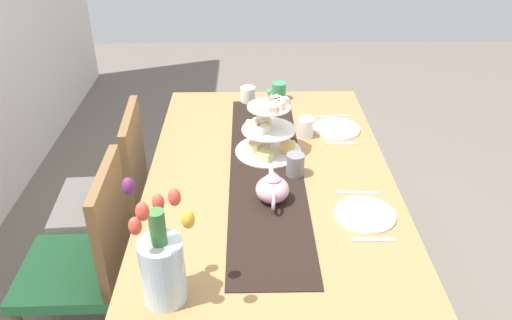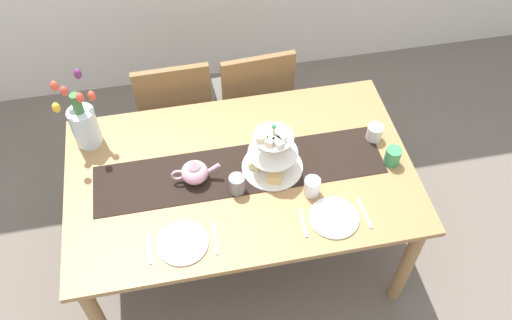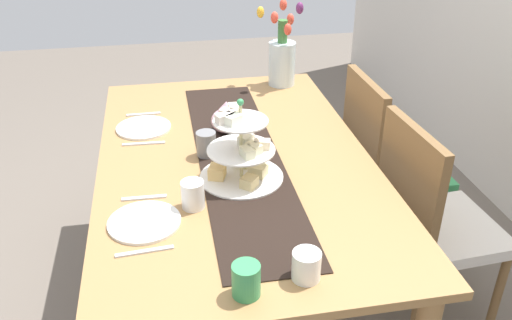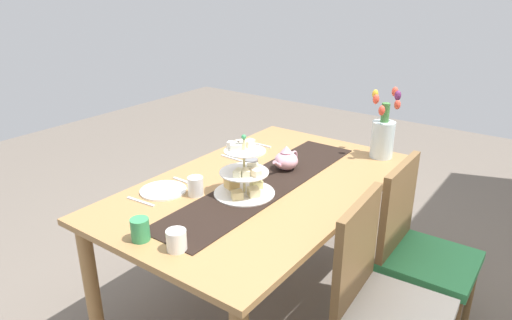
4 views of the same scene
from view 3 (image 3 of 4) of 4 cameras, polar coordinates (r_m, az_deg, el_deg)
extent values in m
plane|color=#6B6056|center=(2.52, -1.91, -14.62)|extent=(8.00, 8.00, 0.00)
cube|color=#A37747|center=(2.08, -2.23, -0.09)|extent=(1.69, 1.03, 0.03)
cylinder|color=#A37747|center=(2.93, -13.00, 0.13)|extent=(0.07, 0.07, 0.71)
cylinder|color=#A37747|center=(3.01, 4.10, 1.63)|extent=(0.07, 0.07, 0.71)
cylinder|color=brown|center=(2.74, 18.90, -6.74)|extent=(0.04, 0.04, 0.41)
cylinder|color=brown|center=(3.00, 15.70, -2.86)|extent=(0.04, 0.04, 0.41)
cylinder|color=brown|center=(2.59, 11.89, -7.91)|extent=(0.04, 0.04, 0.41)
cylinder|color=brown|center=(2.87, 9.22, -3.70)|extent=(0.04, 0.04, 0.41)
cube|color=#389356|center=(2.67, 14.52, -1.13)|extent=(0.43, 0.43, 0.05)
cube|color=brown|center=(2.48, 11.25, 3.39)|extent=(0.42, 0.04, 0.45)
cylinder|color=brown|center=(2.45, 24.10, -12.86)|extent=(0.04, 0.04, 0.41)
cylinder|color=brown|center=(2.66, 19.66, -8.08)|extent=(0.04, 0.04, 0.41)
cylinder|color=brown|center=(2.27, 16.57, -14.99)|extent=(0.04, 0.04, 0.41)
cylinder|color=brown|center=(2.50, 12.60, -9.60)|extent=(0.04, 0.04, 0.41)
cube|color=silver|center=(2.33, 19.13, -6.92)|extent=(0.45, 0.45, 0.05)
cube|color=brown|center=(2.10, 15.83, -2.31)|extent=(0.42, 0.06, 0.45)
cube|color=black|center=(2.08, -1.82, 0.36)|extent=(1.41, 0.31, 0.00)
cylinder|color=beige|center=(1.87, -1.60, 1.82)|extent=(0.01, 0.01, 0.28)
cylinder|color=white|center=(1.94, -1.54, -1.78)|extent=(0.30, 0.30, 0.01)
cylinder|color=white|center=(1.88, -1.59, 1.09)|extent=(0.24, 0.24, 0.01)
cylinder|color=white|center=(1.83, -1.63, 4.13)|extent=(0.19, 0.19, 0.01)
cube|color=#DAC282|center=(1.86, -0.72, -2.33)|extent=(0.07, 0.07, 0.04)
cube|color=beige|center=(1.93, 0.24, -1.09)|extent=(0.08, 0.08, 0.04)
cube|color=#D5D086|center=(2.00, -1.48, -0.02)|extent=(0.08, 0.08, 0.04)
cube|color=#ECC375|center=(1.92, -4.12, -1.25)|extent=(0.08, 0.07, 0.04)
cube|color=beige|center=(1.82, -0.93, 0.80)|extent=(0.06, 0.05, 0.03)
cube|color=beige|center=(1.85, -0.23, 1.25)|extent=(0.07, 0.06, 0.03)
cube|color=beige|center=(1.88, 0.65, 1.68)|extent=(0.05, 0.06, 0.03)
cube|color=beige|center=(1.91, -1.06, 2.18)|extent=(0.06, 0.07, 0.03)
cube|color=beige|center=(1.88, -2.31, 5.35)|extent=(0.06, 0.04, 0.03)
cube|color=beige|center=(1.84, -2.88, 4.87)|extent=(0.06, 0.07, 0.03)
cube|color=silver|center=(1.81, -3.37, 4.41)|extent=(0.05, 0.06, 0.03)
cube|color=silver|center=(1.80, -2.38, 4.28)|extent=(0.06, 0.07, 0.03)
sphere|color=#389356|center=(1.81, -1.67, 6.11)|extent=(0.02, 0.02, 0.02)
ellipsoid|color=#E5A8BC|center=(2.25, -3.10, 4.16)|extent=(0.13, 0.13, 0.10)
cone|color=#E5A8BC|center=(2.22, -3.15, 5.75)|extent=(0.06, 0.06, 0.04)
cylinder|color=#E5A8BC|center=(2.16, -2.79, 3.41)|extent=(0.07, 0.02, 0.06)
torus|color=#E5A8BC|center=(2.32, -3.37, 4.99)|extent=(0.07, 0.01, 0.07)
cylinder|color=silver|center=(2.74, 2.75, 10.11)|extent=(0.13, 0.13, 0.22)
cylinder|color=#3D7538|center=(2.69, 2.83, 13.29)|extent=(0.05, 0.05, 0.12)
ellipsoid|color=#EF4C38|center=(2.61, 3.37, 13.58)|extent=(0.04, 0.04, 0.06)
ellipsoid|color=#6B2860|center=(2.65, 4.63, 15.67)|extent=(0.04, 0.04, 0.06)
ellipsoid|color=#EF4C38|center=(2.74, 3.64, 14.57)|extent=(0.04, 0.04, 0.06)
ellipsoid|color=#EF4C38|center=(2.74, 2.89, 16.03)|extent=(0.04, 0.04, 0.06)
ellipsoid|color=yellow|center=(2.72, 0.47, 15.32)|extent=(0.04, 0.04, 0.06)
ellipsoid|color=#EF4C38|center=(2.63, 1.96, 14.77)|extent=(0.04, 0.04, 0.06)
cylinder|color=white|center=(1.49, 5.33, -11.02)|extent=(0.08, 0.08, 0.08)
cylinder|color=white|center=(2.35, -11.77, 3.36)|extent=(0.23, 0.23, 0.01)
cube|color=silver|center=(2.48, -11.77, 4.76)|extent=(0.02, 0.15, 0.01)
cube|color=silver|center=(2.22, -11.75, 1.71)|extent=(0.02, 0.17, 0.01)
cylinder|color=white|center=(1.75, -11.69, -6.42)|extent=(0.23, 0.23, 0.01)
cube|color=silver|center=(1.87, -11.70, -3.91)|extent=(0.02, 0.15, 0.01)
cube|color=silver|center=(1.63, -11.66, -9.41)|extent=(0.03, 0.17, 0.01)
cylinder|color=slate|center=(2.07, -5.26, 1.72)|extent=(0.08, 0.08, 0.09)
cylinder|color=white|center=(1.77, -6.67, -3.64)|extent=(0.08, 0.08, 0.09)
cylinder|color=#389356|center=(1.44, -1.05, -12.55)|extent=(0.08, 0.08, 0.09)
camera|label=1|loc=(3.67, -5.98, 31.63)|focal=35.88mm
camera|label=2|loc=(2.67, -59.24, 42.09)|focal=37.82mm
camera|label=4|loc=(1.50, 79.77, 5.04)|focal=32.35mm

